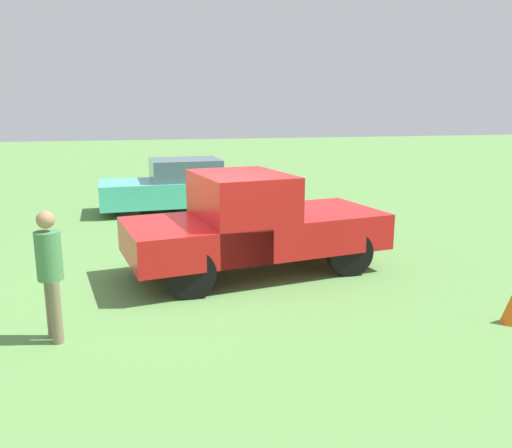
# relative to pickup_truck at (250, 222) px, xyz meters

# --- Properties ---
(ground_plane) EXTENTS (80.00, 80.00, 0.00)m
(ground_plane) POSITION_rel_pickup_truck_xyz_m (0.81, 0.21, -0.95)
(ground_plane) COLOR #5B8C47
(pickup_truck) EXTENTS (4.86, 2.66, 1.83)m
(pickup_truck) POSITION_rel_pickup_truck_xyz_m (0.00, 0.00, 0.00)
(pickup_truck) COLOR black
(pickup_truck) RESTS_ON ground_plane
(sedan_near) EXTENTS (4.49, 2.02, 1.49)m
(sedan_near) POSITION_rel_pickup_truck_xyz_m (0.67, -6.17, -0.26)
(sedan_near) COLOR black
(sedan_near) RESTS_ON ground_plane
(person_visitor) EXTENTS (0.42, 0.42, 1.72)m
(person_visitor) POSITION_rel_pickup_truck_xyz_m (3.08, 2.15, 0.02)
(person_visitor) COLOR #7A6B51
(person_visitor) RESTS_ON ground_plane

